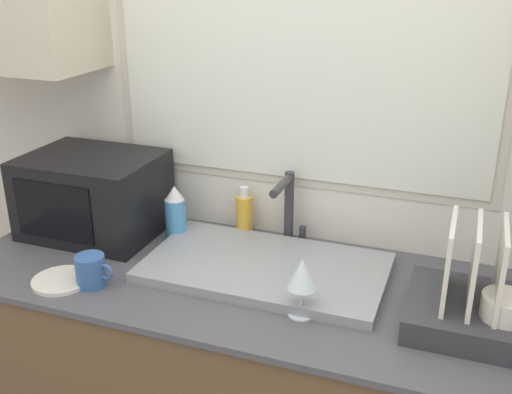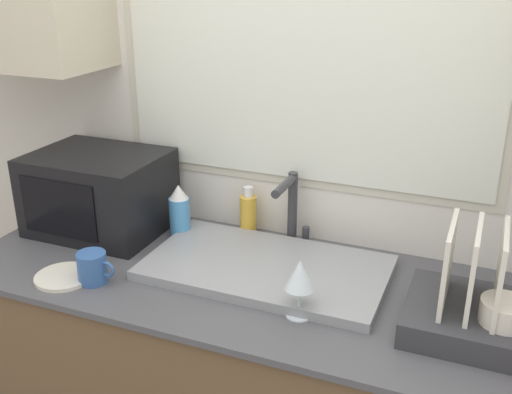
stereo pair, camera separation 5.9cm
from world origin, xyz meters
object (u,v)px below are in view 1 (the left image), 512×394
faucet (288,203)px  mug_near_sink (91,271)px  spray_bottle (175,213)px  wine_glass (302,275)px  microwave (94,194)px  soap_bottle (244,214)px  dish_rack (472,304)px

faucet → mug_near_sink: size_ratio=2.04×
faucet → mug_near_sink: (-0.46, -0.46, -0.10)m
spray_bottle → wine_glass: bearing=-30.4°
microwave → wine_glass: microwave is taller
spray_bottle → soap_bottle: spray_bottle is taller
dish_rack → wine_glass: bearing=-166.9°
microwave → dish_rack: 1.27m
faucet → microwave: bearing=-168.4°
dish_rack → spray_bottle: size_ratio=1.63×
soap_bottle → mug_near_sink: 0.57m
dish_rack → mug_near_sink: dish_rack is taller
mug_near_sink → faucet: bearing=45.3°
faucet → dish_rack: (0.59, -0.30, -0.08)m
spray_bottle → mug_near_sink: spray_bottle is taller
microwave → spray_bottle: 0.30m
dish_rack → spray_bottle: dish_rack is taller
dish_rack → spray_bottle: bearing=167.4°
soap_bottle → wine_glass: size_ratio=1.04×
mug_near_sink → spray_bottle: bearing=77.4°
microwave → mug_near_sink: microwave is taller
faucet → spray_bottle: 0.39m
faucet → soap_bottle: (-0.16, 0.02, -0.07)m
faucet → wine_glass: 0.44m
microwave → faucet: bearing=11.6°
faucet → spray_bottle: bearing=-166.9°
dish_rack → spray_bottle: (-0.97, 0.22, 0.02)m
dish_rack → soap_bottle: (-0.76, 0.32, 0.01)m
microwave → dish_rack: bearing=-7.5°
dish_rack → soap_bottle: dish_rack is taller
soap_bottle → spray_bottle: bearing=-153.0°
soap_bottle → mug_near_sink: (-0.29, -0.48, -0.03)m
wine_glass → spray_bottle: bearing=149.6°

